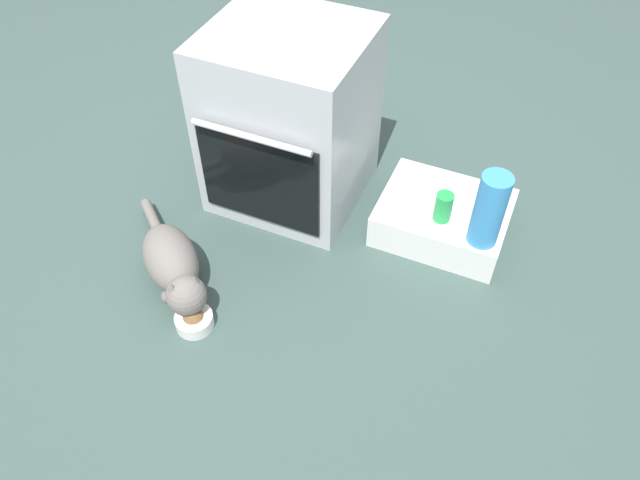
% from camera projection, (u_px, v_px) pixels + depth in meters
% --- Properties ---
extents(ground, '(8.00, 8.00, 0.00)m').
position_uv_depth(ground, '(255.00, 251.00, 2.42)').
color(ground, '#384C47').
extents(oven, '(0.57, 0.58, 0.73)m').
position_uv_depth(oven, '(290.00, 120.00, 2.39)').
color(oven, '#B7BABF').
rests_on(oven, ground).
extents(pantry_cabinet, '(0.49, 0.39, 0.15)m').
position_uv_depth(pantry_cabinet, '(443.00, 218.00, 2.44)').
color(pantry_cabinet, white).
rests_on(pantry_cabinet, ground).
extents(food_bowl, '(0.13, 0.13, 0.08)m').
position_uv_depth(food_bowl, '(194.00, 320.00, 2.16)').
color(food_bowl, white).
rests_on(food_bowl, ground).
extents(cat, '(0.54, 0.48, 0.21)m').
position_uv_depth(cat, '(173.00, 265.00, 2.22)').
color(cat, slate).
rests_on(cat, ground).
extents(water_bottle, '(0.11, 0.11, 0.30)m').
position_uv_depth(water_bottle, '(489.00, 210.00, 2.15)').
color(water_bottle, '#388CD1').
rests_on(water_bottle, pantry_cabinet).
extents(soda_can, '(0.07, 0.07, 0.12)m').
position_uv_depth(soda_can, '(443.00, 207.00, 2.29)').
color(soda_can, green).
rests_on(soda_can, pantry_cabinet).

